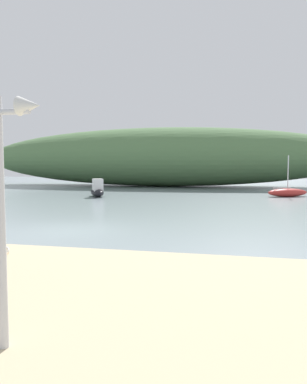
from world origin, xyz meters
TOP-DOWN VIEW (x-y plane):
  - ground_plane at (0.00, 0.00)m, footprint 120.00×120.00m
  - distant_hill at (-2.58, 30.14)m, footprint 45.17×10.78m
  - motorboat_centre_water at (-4.42, 14.32)m, footprint 2.17×2.74m
  - sailboat_inner_mooring at (10.21, 17.48)m, footprint 3.47×2.38m
  - seagull_upper_strand at (0.49, -4.61)m, footprint 0.20×0.30m

SIDE VIEW (x-z plane):
  - ground_plane at x=0.00m, z-range 0.00..0.00m
  - seagull_upper_strand at x=0.49m, z-range 0.22..0.44m
  - sailboat_inner_mooring at x=10.21m, z-range -1.29..1.96m
  - motorboat_centre_water at x=-4.42m, z-range -0.20..1.22m
  - distant_hill at x=-2.58m, z-range 0.00..6.92m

